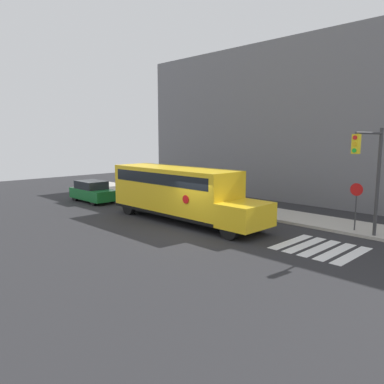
# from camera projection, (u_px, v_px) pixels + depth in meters

# --- Properties ---
(ground_plane) EXTENTS (60.00, 60.00, 0.00)m
(ground_plane) POSITION_uv_depth(u_px,v_px,m) (192.00, 232.00, 19.00)
(ground_plane) COLOR #28282B
(sidewalk_strip) EXTENTS (44.00, 3.00, 0.15)m
(sidewalk_strip) POSITION_uv_depth(u_px,v_px,m) (266.00, 213.00, 23.49)
(sidewalk_strip) COLOR #B2ADA3
(sidewalk_strip) RESTS_ON ground
(building_backdrop) EXTENTS (32.00, 4.00, 11.76)m
(building_backdrop) POSITION_uv_depth(u_px,v_px,m) (320.00, 122.00, 27.15)
(building_backdrop) COLOR slate
(building_backdrop) RESTS_ON ground
(crosswalk_stripes) EXTENTS (3.30, 3.20, 0.01)m
(crosswalk_stripes) POSITION_uv_depth(u_px,v_px,m) (320.00, 248.00, 16.24)
(crosswalk_stripes) COLOR white
(crosswalk_stripes) RESTS_ON ground
(school_bus) EXTENTS (10.37, 2.57, 3.04)m
(school_bus) POSITION_uv_depth(u_px,v_px,m) (179.00, 191.00, 21.39)
(school_bus) COLOR yellow
(school_bus) RESTS_ON ground
(parked_car) EXTENTS (4.10, 1.76, 1.55)m
(parked_car) POSITION_uv_depth(u_px,v_px,m) (93.00, 192.00, 27.76)
(parked_car) COLOR #196B2D
(parked_car) RESTS_ON ground
(stop_sign) EXTENTS (0.63, 0.10, 2.53)m
(stop_sign) POSITION_uv_depth(u_px,v_px,m) (356.00, 201.00, 18.54)
(stop_sign) COLOR #38383A
(stop_sign) RESTS_ON ground
(traffic_light) EXTENTS (0.28, 3.01, 5.20)m
(traffic_light) POSITION_uv_depth(u_px,v_px,m) (371.00, 167.00, 16.64)
(traffic_light) COLOR #38383A
(traffic_light) RESTS_ON ground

